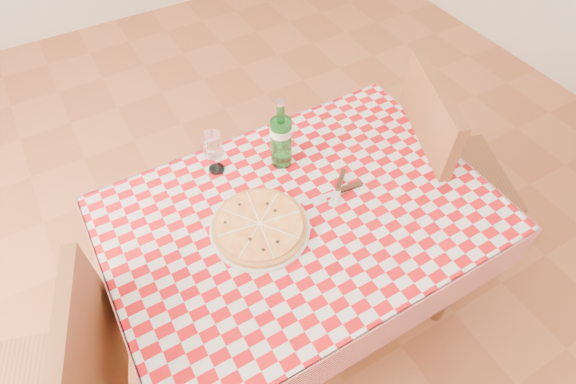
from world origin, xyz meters
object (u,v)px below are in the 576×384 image
Objects in this scene: pizza_plate at (260,226)px; wine_glass at (214,153)px; water_bottle at (281,133)px; dining_table at (301,230)px; chair_near at (438,167)px; chair_far at (75,383)px.

pizza_plate is 0.32m from wine_glass.
pizza_plate is 1.15× the size of water_bottle.
chair_near is at bearing 2.84° from dining_table.
chair_near reaches higher than dining_table.
dining_table is at bearing -156.43° from chair_far.
pizza_plate is 0.34m from water_bottle.
chair_far is 2.92× the size of pizza_plate.
wine_glass is at bearing -130.88° from chair_far.
chair_near is at bearing -18.58° from wine_glass.
chair_near is 3.51× the size of water_bottle.
water_bottle reaches higher than chair_near.
chair_near is at bearing -17.84° from water_bottle.
chair_near is 5.93× the size of wine_glass.
dining_table is 3.64× the size of pizza_plate.
dining_table is at bearing -155.69° from chair_near.
water_bottle is at bearing 76.76° from dining_table.
chair_near is 0.88m from pizza_plate.
chair_far reaches higher than dining_table.
water_bottle is 0.25m from wine_glass.
chair_far is 3.37× the size of water_bottle.
chair_far reaches higher than wine_glass.
chair_far is 0.84m from wine_glass.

